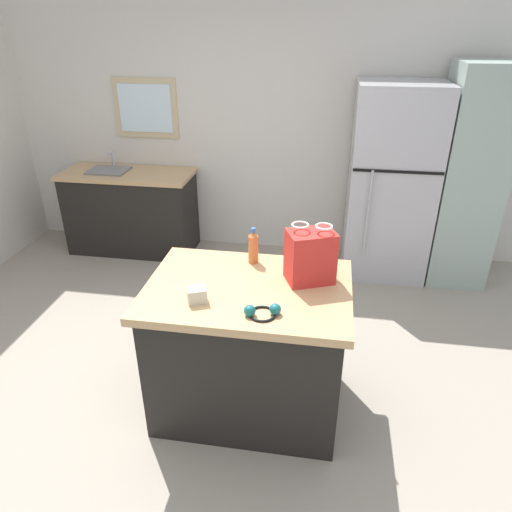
# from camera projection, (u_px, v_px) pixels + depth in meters

# --- Properties ---
(ground) EXTENTS (6.50, 6.50, 0.00)m
(ground) POSITION_uv_depth(u_px,v_px,m) (210.00, 396.00, 3.21)
(ground) COLOR #9E9384
(back_wall) EXTENTS (5.41, 0.13, 2.75)m
(back_wall) POSITION_uv_depth(u_px,v_px,m) (262.00, 121.00, 4.76)
(back_wall) COLOR silver
(back_wall) RESTS_ON ground
(kitchen_island) EXTENTS (1.22, 0.87, 0.91)m
(kitchen_island) POSITION_uv_depth(u_px,v_px,m) (248.00, 348.00, 2.95)
(kitchen_island) COLOR black
(kitchen_island) RESTS_ON ground
(refrigerator) EXTENTS (0.78, 0.71, 1.83)m
(refrigerator) POSITION_uv_depth(u_px,v_px,m) (391.00, 184.00, 4.42)
(refrigerator) COLOR #B7B7BC
(refrigerator) RESTS_ON ground
(tall_cabinet) EXTENTS (0.54, 0.64, 2.01)m
(tall_cabinet) POSITION_uv_depth(u_px,v_px,m) (468.00, 178.00, 4.29)
(tall_cabinet) COLOR #9EB2A8
(tall_cabinet) RESTS_ON ground
(sink_counter) EXTENTS (1.37, 0.60, 1.07)m
(sink_counter) POSITION_uv_depth(u_px,v_px,m) (131.00, 210.00, 5.06)
(sink_counter) COLOR black
(sink_counter) RESTS_ON ground
(shopping_bag) EXTENTS (0.32, 0.28, 0.36)m
(shopping_bag) POSITION_uv_depth(u_px,v_px,m) (310.00, 256.00, 2.74)
(shopping_bag) COLOR red
(shopping_bag) RESTS_ON kitchen_island
(small_box) EXTENTS (0.13, 0.12, 0.09)m
(small_box) POSITION_uv_depth(u_px,v_px,m) (197.00, 295.00, 2.58)
(small_box) COLOR beige
(small_box) RESTS_ON kitchen_island
(bottle) EXTENTS (0.07, 0.07, 0.24)m
(bottle) POSITION_uv_depth(u_px,v_px,m) (253.00, 247.00, 2.97)
(bottle) COLOR #C66633
(bottle) RESTS_ON kitchen_island
(ear_defenders) EXTENTS (0.20, 0.18, 0.06)m
(ear_defenders) POSITION_uv_depth(u_px,v_px,m) (262.00, 311.00, 2.47)
(ear_defenders) COLOR black
(ear_defenders) RESTS_ON kitchen_island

